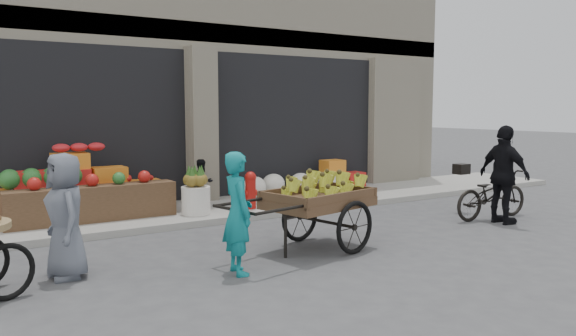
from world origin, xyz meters
TOP-DOWN VIEW (x-y plane):
  - ground at (0.00, 0.00)m, footprint 80.00×80.00m
  - sidewalk at (0.00, 4.10)m, footprint 18.00×2.20m
  - building at (0.00, 8.03)m, footprint 14.00×6.45m
  - fruit_display at (-2.48, 4.38)m, footprint 3.10×1.12m
  - pineapple_bin at (-0.75, 3.60)m, footprint 0.52×0.52m
  - fire_hydrant at (0.35, 3.55)m, footprint 0.22×0.22m
  - orange_bucket at (0.85, 3.50)m, footprint 0.32×0.32m
  - right_bay_goods at (2.61, 4.70)m, footprint 3.35×0.60m
  - seated_person at (-0.35, 4.20)m, footprint 0.51×0.43m
  - banana_cart at (-0.16, 0.70)m, footprint 2.69×1.51m
  - vendor_woman at (-1.63, 0.28)m, footprint 0.43×0.59m
  - vendor_grey at (-3.44, 1.23)m, footprint 0.54×0.77m
  - bicycle at (3.90, 0.83)m, footprint 1.75×0.71m
  - cyclist at (3.70, 0.43)m, footprint 0.49×1.04m

SIDE VIEW (x-z plane):
  - ground at x=0.00m, z-range 0.00..0.00m
  - sidewalk at x=0.00m, z-range 0.00..0.12m
  - orange_bucket at x=0.85m, z-range 0.12..0.42m
  - pineapple_bin at x=-0.75m, z-range 0.12..0.62m
  - right_bay_goods at x=2.61m, z-range 0.06..0.76m
  - bicycle at x=3.90m, z-range 0.00..0.90m
  - fire_hydrant at x=0.35m, z-range 0.15..0.86m
  - seated_person at x=-0.35m, z-range 0.12..1.05m
  - fruit_display at x=-2.48m, z-range 0.05..1.29m
  - vendor_grey at x=-3.44m, z-range 0.00..1.51m
  - vendor_woman at x=-1.63m, z-range 0.00..1.51m
  - banana_cart at x=-0.16m, z-range 0.24..1.31m
  - cyclist at x=3.70m, z-range 0.00..1.73m
  - building at x=0.00m, z-range -0.13..6.87m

